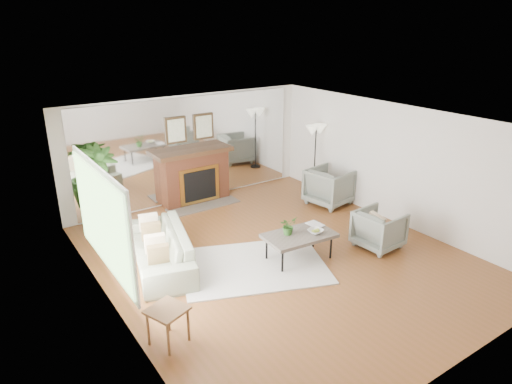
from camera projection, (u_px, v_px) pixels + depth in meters
ground at (279, 256)px, 8.36m from camera, size 7.00×7.00×0.00m
wall_left at (109, 236)px, 6.35m from camera, size 0.02×7.00×2.50m
wall_right at (395, 164)px, 9.49m from camera, size 0.02×7.00×2.50m
wall_back at (190, 149)px, 10.62m from camera, size 6.00×0.02×2.50m
mirror_panel at (190, 149)px, 10.60m from camera, size 5.40×0.04×2.40m
window_panel at (102, 219)px, 6.64m from camera, size 0.04×2.40×1.50m
fireplace at (196, 176)px, 10.65m from camera, size 1.85×0.83×2.05m
area_rug at (254, 266)px, 8.02m from camera, size 2.95×2.55×0.03m
coffee_table at (299, 236)px, 8.12m from camera, size 1.30×0.82×0.50m
sofa at (161, 248)px, 7.98m from camera, size 1.42×2.39×0.65m
armchair_back at (330, 186)px, 10.63m from camera, size 1.08×1.06×0.86m
armchair_front at (379, 229)px, 8.60m from camera, size 0.85×0.83×0.73m
side_table at (167, 314)px, 5.98m from camera, size 0.60×0.60×0.53m
potted_ficus at (99, 185)px, 9.24m from camera, size 0.95×0.95×1.74m
floor_lamp at (316, 136)px, 10.93m from camera, size 0.56×0.31×1.72m
tabletop_plant at (288, 226)px, 8.04m from camera, size 0.34×0.31×0.33m
fruit_bowl at (316, 231)px, 8.13m from camera, size 0.31×0.31×0.07m
book at (311, 226)px, 8.38m from camera, size 0.25×0.33×0.02m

